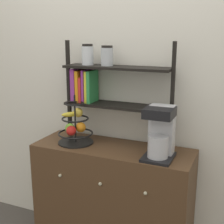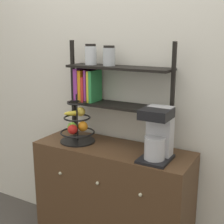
# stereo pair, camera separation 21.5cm
# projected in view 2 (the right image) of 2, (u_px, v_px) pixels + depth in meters

# --- Properties ---
(wall_back) EXTENTS (7.00, 0.05, 2.60)m
(wall_back) POSITION_uv_depth(u_px,v_px,m) (129.00, 81.00, 2.31)
(wall_back) COLOR silver
(wall_back) RESTS_ON ground_plane
(sideboard) EXTENTS (1.14, 0.42, 0.86)m
(sideboard) POSITION_uv_depth(u_px,v_px,m) (113.00, 201.00, 2.31)
(sideboard) COLOR #4C331E
(sideboard) RESTS_ON ground_plane
(coffee_maker) EXTENTS (0.19, 0.23, 0.34)m
(coffee_maker) POSITION_uv_depth(u_px,v_px,m) (158.00, 134.00, 1.96)
(coffee_maker) COLOR black
(coffee_maker) RESTS_ON sideboard
(fruit_stand) EXTENTS (0.26, 0.26, 0.36)m
(fruit_stand) POSITION_uv_depth(u_px,v_px,m) (77.00, 126.00, 2.31)
(fruit_stand) COLOR black
(fruit_stand) RESTS_ON sideboard
(shelf_hutch) EXTENTS (0.82, 0.20, 0.74)m
(shelf_hutch) POSITION_uv_depth(u_px,v_px,m) (104.00, 82.00, 2.26)
(shelf_hutch) COLOR black
(shelf_hutch) RESTS_ON sideboard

